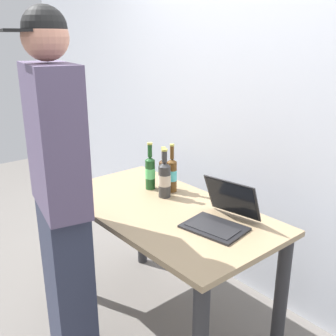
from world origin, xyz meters
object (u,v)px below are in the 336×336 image
Objects in this scene: beer_bottle_amber at (172,174)px; beer_bottle_dark at (150,171)px; laptop at (222,215)px; beer_bottle_green at (164,173)px; beer_bottle_brown at (165,178)px; person_figure at (61,202)px.

beer_bottle_dark is (-0.13, -0.08, 0.00)m from beer_bottle_amber.
laptop is 0.53m from beer_bottle_amber.
beer_bottle_dark is at bearing -123.94° from beer_bottle_green.
beer_bottle_brown is at bearing -5.41° from beer_bottle_dark.
beer_bottle_green is 0.09m from beer_bottle_dark.
person_figure is at bearing -74.82° from beer_bottle_dark.
laptop is 0.20× the size of person_figure.
beer_bottle_brown is 0.99× the size of beer_bottle_dark.
beer_bottle_dark reaches higher than laptop.
beer_bottle_amber is (-0.52, 0.11, 0.06)m from laptop.
beer_bottle_amber is 1.02× the size of beer_bottle_brown.
beer_bottle_brown is (0.11, -0.09, 0.01)m from beer_bottle_green.
beer_bottle_amber is at bearing 31.18° from beer_bottle_dark.
beer_bottle_dark is at bearing 174.59° from beer_bottle_brown.
beer_bottle_brown is (0.04, -0.09, 0.00)m from beer_bottle_amber.
beer_bottle_amber reaches higher than beer_bottle_brown.
beer_bottle_brown is at bearing 92.26° from person_figure.
beer_bottle_brown is at bearing -37.26° from beer_bottle_green.
person_figure is at bearing -87.74° from beer_bottle_brown.
beer_bottle_brown is 0.68m from person_figure.
beer_bottle_amber is at bearing 168.46° from laptop.
laptop is 0.49m from beer_bottle_brown.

